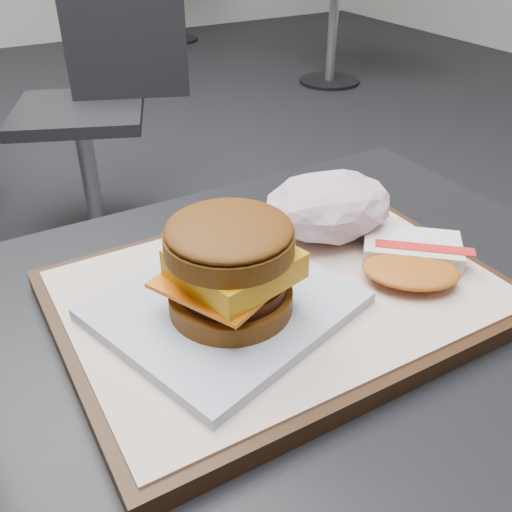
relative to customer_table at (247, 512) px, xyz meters
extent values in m
cube|color=black|center=(0.00, 0.00, 0.17)|extent=(0.80, 0.60, 0.04)
cube|color=black|center=(0.07, 0.06, 0.19)|extent=(0.38, 0.28, 0.02)
cube|color=beige|center=(0.07, 0.06, 0.20)|extent=(0.36, 0.26, 0.00)
cube|color=silver|center=(0.01, 0.05, 0.21)|extent=(0.23, 0.22, 0.01)
cylinder|color=#66370E|center=(0.01, 0.04, 0.22)|extent=(0.12, 0.12, 0.02)
cylinder|color=#331207|center=(0.01, 0.04, 0.24)|extent=(0.11, 0.11, 0.01)
cube|color=#E05E07|center=(0.01, 0.04, 0.25)|extent=(0.12, 0.12, 0.00)
cube|color=#DEA00E|center=(0.01, 0.04, 0.26)|extent=(0.10, 0.10, 0.02)
cylinder|color=brown|center=(0.01, 0.04, 0.28)|extent=(0.12, 0.12, 0.02)
ellipsoid|color=#63360E|center=(0.01, 0.04, 0.29)|extent=(0.12, 0.12, 0.02)
cube|color=silver|center=(0.20, 0.04, 0.21)|extent=(0.10, 0.10, 0.02)
cube|color=red|center=(0.20, 0.02, 0.22)|extent=(0.08, 0.07, 0.00)
ellipsoid|color=orange|center=(0.17, 0.01, 0.22)|extent=(0.11, 0.10, 0.01)
cylinder|color=#A3A3A8|center=(0.27, 1.63, -0.36)|extent=(0.06, 0.06, 0.44)
cube|color=black|center=(0.27, 1.63, -0.12)|extent=(0.55, 0.55, 0.04)
cube|color=black|center=(0.46, 1.63, 0.10)|extent=(0.38, 0.18, 0.40)
cylinder|color=black|center=(2.20, 2.80, -0.57)|extent=(0.40, 0.40, 0.02)
cylinder|color=#A5A5AA|center=(2.20, 2.80, -0.21)|extent=(0.06, 0.06, 0.70)
cylinder|color=black|center=(1.80, 4.50, -0.57)|extent=(0.40, 0.40, 0.02)
camera|label=1|loc=(-0.16, -0.29, 0.50)|focal=40.00mm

